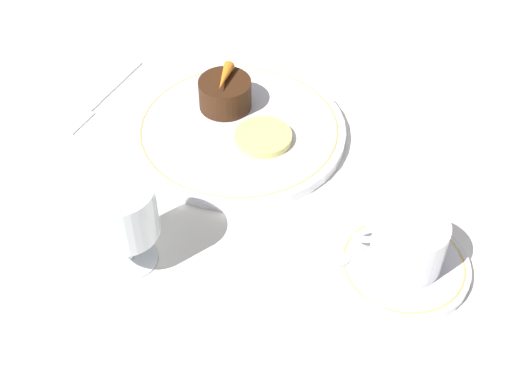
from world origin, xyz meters
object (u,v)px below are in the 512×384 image
object	(u,v)px
wine_glass	(122,215)
dessert_cake	(225,94)
coffee_cup	(408,242)
dinner_plate	(239,130)
fork	(96,103)

from	to	relation	value
wine_glass	dessert_cake	world-z (taller)	wine_glass
wine_glass	coffee_cup	bearing A→B (deg)	-164.25
dinner_plate	coffee_cup	distance (m)	0.29
dinner_plate	coffee_cup	bearing A→B (deg)	147.67
coffee_cup	dinner_plate	bearing A→B (deg)	-32.33
coffee_cup	dessert_cake	bearing A→B (deg)	-34.62
coffee_cup	wine_glass	size ratio (longest dim) A/B	0.96
dinner_plate	wine_glass	bearing A→B (deg)	78.51
dinner_plate	coffee_cup	world-z (taller)	coffee_cup
dinner_plate	dessert_cake	bearing A→B (deg)	-48.47
dinner_plate	wine_glass	distance (m)	0.25
coffee_cup	fork	bearing A→B (deg)	-18.67
coffee_cup	wine_glass	xyz separation A→B (m)	(0.29, 0.08, 0.03)
dessert_cake	wine_glass	bearing A→B (deg)	86.62
wine_glass	fork	bearing A→B (deg)	-55.43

